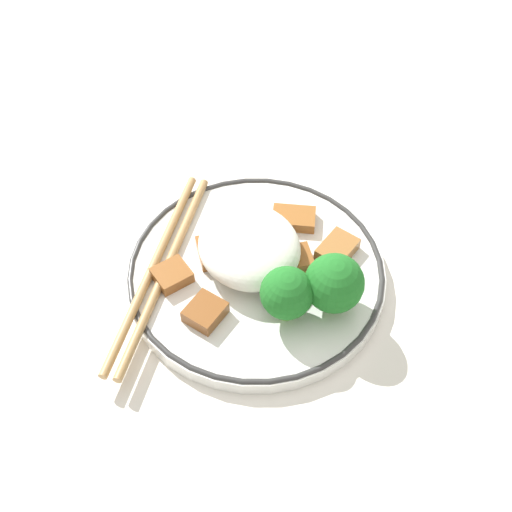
% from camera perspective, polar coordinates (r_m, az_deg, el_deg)
% --- Properties ---
extents(ground_plane, '(3.00, 3.00, 0.00)m').
position_cam_1_polar(ground_plane, '(0.63, 0.00, -1.92)').
color(ground_plane, silver).
extents(plate, '(0.22, 0.22, 0.02)m').
position_cam_1_polar(plate, '(0.62, 0.00, -1.45)').
color(plate, white).
rests_on(plate, ground_plane).
extents(rice_mound, '(0.09, 0.09, 0.04)m').
position_cam_1_polar(rice_mound, '(0.61, -0.90, 0.63)').
color(rice_mound, white).
rests_on(rice_mound, plate).
extents(broccoli_back_left, '(0.04, 0.04, 0.05)m').
position_cam_1_polar(broccoli_back_left, '(0.57, 2.79, -2.87)').
color(broccoli_back_left, '#7FB756').
rests_on(broccoli_back_left, plate).
extents(broccoli_back_center, '(0.05, 0.05, 0.06)m').
position_cam_1_polar(broccoli_back_center, '(0.57, 6.27, -2.22)').
color(broccoli_back_center, '#7FB756').
rests_on(broccoli_back_center, plate).
extents(meat_near_front, '(0.04, 0.04, 0.01)m').
position_cam_1_polar(meat_near_front, '(0.63, 6.52, 0.55)').
color(meat_near_front, '#9E6633').
rests_on(meat_near_front, plate).
extents(meat_near_left, '(0.03, 0.03, 0.01)m').
position_cam_1_polar(meat_near_left, '(0.61, -6.74, -1.53)').
color(meat_near_left, brown).
rests_on(meat_near_left, plate).
extents(meat_near_right, '(0.04, 0.03, 0.01)m').
position_cam_1_polar(meat_near_right, '(0.62, -3.58, 0.35)').
color(meat_near_right, brown).
rests_on(meat_near_right, plate).
extents(meat_near_back, '(0.04, 0.04, 0.01)m').
position_cam_1_polar(meat_near_back, '(0.64, -0.33, 2.21)').
color(meat_near_back, '#995B28').
rests_on(meat_near_back, plate).
extents(meat_on_rice_edge, '(0.04, 0.05, 0.01)m').
position_cam_1_polar(meat_on_rice_edge, '(0.65, 3.04, 3.02)').
color(meat_on_rice_edge, '#995B28').
rests_on(meat_on_rice_edge, plate).
extents(meat_mid_left, '(0.04, 0.04, 0.01)m').
position_cam_1_polar(meat_mid_left, '(0.58, -4.09, -4.49)').
color(meat_mid_left, brown).
rests_on(meat_mid_left, plate).
extents(meat_mid_right, '(0.03, 0.03, 0.01)m').
position_cam_1_polar(meat_mid_right, '(0.62, 3.12, -0.26)').
color(meat_mid_right, brown).
rests_on(meat_mid_right, plate).
extents(chopsticks, '(0.17, 0.16, 0.01)m').
position_cam_1_polar(chopsticks, '(0.62, -7.78, -1.06)').
color(chopsticks, '#AD8451').
rests_on(chopsticks, plate).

